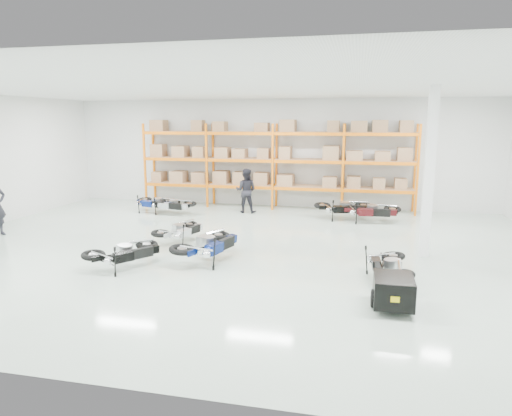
% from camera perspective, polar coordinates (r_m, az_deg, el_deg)
% --- Properties ---
extents(room, '(18.00, 18.00, 18.00)m').
position_cam_1_polar(room, '(12.66, -2.88, 4.67)').
color(room, '#B3C8B8').
rests_on(room, ground).
extents(pallet_rack, '(11.28, 0.98, 3.62)m').
position_cam_1_polar(pallet_rack, '(18.93, 2.34, 6.75)').
color(pallet_rack, orange).
rests_on(pallet_rack, ground).
extents(structural_column, '(0.25, 0.25, 4.50)m').
position_cam_1_polar(structural_column, '(12.84, 20.82, 4.07)').
color(structural_column, white).
rests_on(structural_column, ground).
extents(moto_blue_centre, '(1.47, 2.13, 1.25)m').
position_cam_1_polar(moto_blue_centre, '(11.88, -5.93, -3.93)').
color(moto_blue_centre, '#07164F').
rests_on(moto_blue_centre, ground).
extents(moto_silver_left, '(1.24, 1.79, 1.05)m').
position_cam_1_polar(moto_silver_left, '(13.82, -9.41, -2.31)').
color(moto_silver_left, '#B0B2B7').
rests_on(moto_silver_left, ground).
extents(moto_black_far_left, '(1.69, 1.88, 1.10)m').
position_cam_1_polar(moto_black_far_left, '(11.76, -16.09, -4.81)').
color(moto_black_far_left, black).
rests_on(moto_black_far_left, ground).
extents(moto_touring_right, '(0.90, 1.67, 1.05)m').
position_cam_1_polar(moto_touring_right, '(10.80, 16.23, -6.35)').
color(moto_touring_right, black).
rests_on(moto_touring_right, ground).
extents(trailer, '(0.83, 1.57, 0.66)m').
position_cam_1_polar(trailer, '(9.32, 16.78, -9.87)').
color(trailer, black).
rests_on(trailer, ground).
extents(moto_back_a, '(1.85, 1.21, 1.10)m').
position_cam_1_polar(moto_back_a, '(18.58, -12.46, 1.02)').
color(moto_back_a, navy).
rests_on(moto_back_a, ground).
extents(moto_back_b, '(1.75, 1.05, 1.07)m').
position_cam_1_polar(moto_back_b, '(18.13, -10.53, 0.80)').
color(moto_back_b, '#AFB3B9').
rests_on(moto_back_b, ground).
extents(moto_back_c, '(2.02, 1.34, 1.20)m').
position_cam_1_polar(moto_back_c, '(17.25, 10.97, 0.50)').
color(moto_back_c, black).
rests_on(moto_back_c, ground).
extents(moto_back_d, '(1.85, 0.94, 1.19)m').
position_cam_1_polar(moto_back_d, '(16.91, 14.18, 0.13)').
color(moto_back_d, '#3E0C10').
rests_on(moto_back_d, ground).
extents(person_back, '(0.86, 0.67, 1.76)m').
position_cam_1_polar(person_back, '(18.11, -1.27, 2.18)').
color(person_back, black).
rests_on(person_back, ground).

